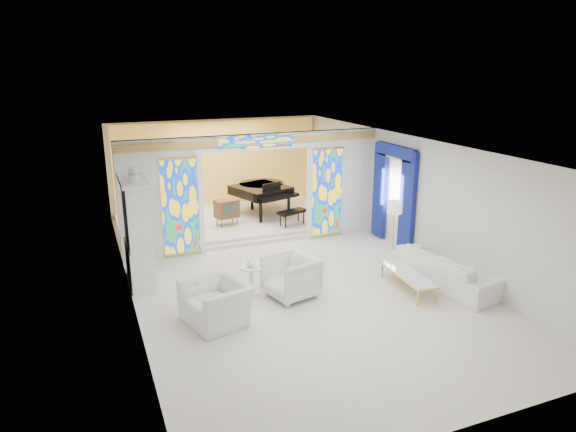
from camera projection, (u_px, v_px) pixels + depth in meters
name	position (u px, v px, depth m)	size (l,w,h in m)	color
floor	(284.00, 271.00, 12.15)	(12.00, 12.00, 0.00)	silver
ceiling	(284.00, 145.00, 11.30)	(7.00, 12.00, 0.02)	white
wall_back	(218.00, 165.00, 17.06)	(7.00, 0.02, 3.00)	silver
wall_front	(462.00, 331.00, 6.40)	(7.00, 0.02, 3.00)	silver
wall_left	(125.00, 228.00, 10.46)	(0.02, 12.00, 3.00)	silver
wall_right	(412.00, 196.00, 12.99)	(0.02, 12.00, 3.00)	silver
partition_wall	(256.00, 185.00, 13.46)	(7.00, 0.22, 3.00)	silver
stained_glass_left	(180.00, 207.00, 12.73)	(0.90, 0.04, 2.40)	gold
stained_glass_right	(327.00, 192.00, 14.20)	(0.90, 0.04, 2.40)	gold
stained_glass_transom	(257.00, 141.00, 13.03)	(2.00, 0.04, 0.34)	gold
alcove_platform	(235.00, 221.00, 15.77)	(6.80, 3.80, 0.18)	silver
gold_curtain_back	(218.00, 165.00, 16.95)	(6.70, 0.10, 2.90)	#EAB451
chandelier	(240.00, 141.00, 15.06)	(0.48, 0.48, 0.30)	gold
blue_drapes	(394.00, 187.00, 13.55)	(0.14, 1.85, 2.65)	navy
china_cabinet	(137.00, 233.00, 11.19)	(0.56, 1.46, 2.72)	white
armchair_left	(217.00, 302.00, 9.65)	(1.21, 1.06, 0.79)	silver
armchair_right	(291.00, 277.00, 10.69)	(0.95, 0.98, 0.89)	white
sofa	(444.00, 269.00, 11.26)	(2.57, 1.00, 0.75)	silver
side_table	(251.00, 276.00, 10.82)	(0.55, 0.55, 0.62)	white
vase	(251.00, 262.00, 10.73)	(0.18, 0.18, 0.19)	white
coffee_table	(408.00, 275.00, 11.06)	(0.65, 1.70, 0.37)	white
floor_lamp	(394.00, 210.00, 12.55)	(0.45, 0.45, 1.49)	gold
grand_piano	(262.00, 190.00, 16.08)	(2.01, 3.06, 1.10)	black
tv_console	(227.00, 209.00, 14.92)	(0.72, 0.55, 0.76)	brown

